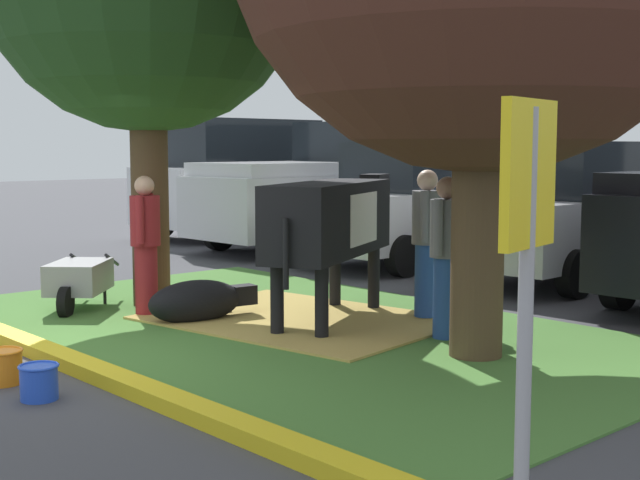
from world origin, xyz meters
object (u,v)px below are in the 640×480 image
wheelbarrow (78,278)px  sedan_silver (418,204)px  calf_lying (198,301)px  pickup_truck_maroon (327,190)px  person_visitor_near (427,240)px  bucket_blue (39,381)px  person_visitor_far (146,242)px  parking_sign (527,266)px  person_handler (447,253)px  bucket_orange (3,366)px  sedan_blue (571,213)px  suv_black (243,178)px  cow_holstein (332,219)px

wheelbarrow → sedan_silver: (-0.10, 6.22, 0.60)m
calf_lying → pickup_truck_maroon: bearing=126.2°
calf_lying → person_visitor_near: person_visitor_near is taller
bucket_blue → person_visitor_far: bearing=134.4°
person_visitor_far → parking_sign: bearing=-19.5°
calf_lying → person_handler: bearing=29.5°
bucket_orange → pickup_truck_maroon: 10.25m
person_visitor_near → person_visitor_far: (-2.28, -2.23, -0.05)m
pickup_truck_maroon → person_visitor_near: bearing=-33.9°
wheelbarrow → bucket_blue: wheelbarrow is taller
person_visitor_near → sedan_blue: sedan_blue is taller
person_visitor_near → wheelbarrow: bearing=-140.8°
person_handler → sedan_blue: (-1.37, 4.51, 0.09)m
parking_sign → person_visitor_near: bearing=134.0°
person_handler → suv_black: bearing=153.7°
person_handler → sedan_blue: sedan_blue is taller
wheelbarrow → bucket_blue: 3.78m
bucket_orange → pickup_truck_maroon: size_ratio=0.06×
person_handler → sedan_silver: 5.88m
wheelbarrow → sedan_blue: sedan_blue is taller
sedan_silver → sedan_blue: 2.73m
parking_sign → sedan_silver: 11.32m
pickup_truck_maroon → bucket_orange: bearing=-58.0°
person_visitor_far → bucket_blue: person_visitor_far is taller
parking_sign → bucket_orange: bearing=179.8°
pickup_truck_maroon → sedan_silver: (2.73, -0.43, -0.13)m
person_handler → person_visitor_near: size_ratio=0.98×
person_visitor_near → parking_sign: (4.47, -4.62, 0.59)m
person_visitor_near → calf_lying: bearing=-129.3°
parking_sign → sedan_blue: size_ratio=0.48×
cow_holstein → person_handler: person_handler is taller
person_visitor_far → suv_black: 9.08m
bucket_blue → suv_black: suv_black is taller
person_visitor_near → pickup_truck_maroon: size_ratio=0.31×
cow_holstein → suv_black: bearing=148.7°
person_visitor_near → sedan_silver: 4.89m
calf_lying → sedan_silver: sedan_silver is taller
calf_lying → suv_black: size_ratio=0.29×
parking_sign → wheelbarrow: bearing=165.3°
sedan_silver → bucket_blue: bearing=-68.0°
calf_lying → person_visitor_far: 0.95m
person_visitor_far → bucket_blue: 3.38m
person_visitor_near → person_visitor_far: 3.19m
bucket_blue → pickup_truck_maroon: 10.58m
person_visitor_far → wheelbarrow: bearing=-157.2°
person_handler → pickup_truck_maroon: size_ratio=0.30×
wheelbarrow → parking_sign: parking_sign is taller
person_visitor_near → person_visitor_far: size_ratio=1.05×
wheelbarrow → pickup_truck_maroon: bearing=113.0°
person_visitor_far → bucket_orange: bearing=-54.9°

